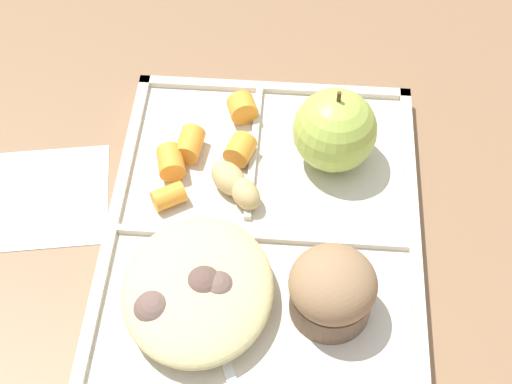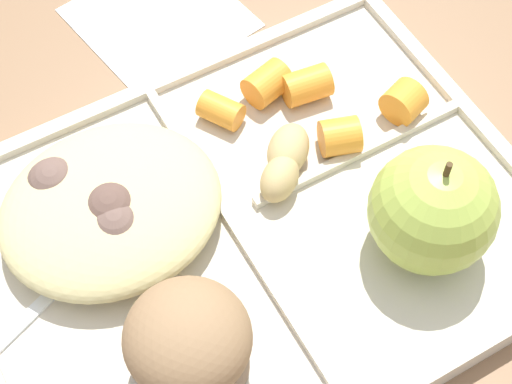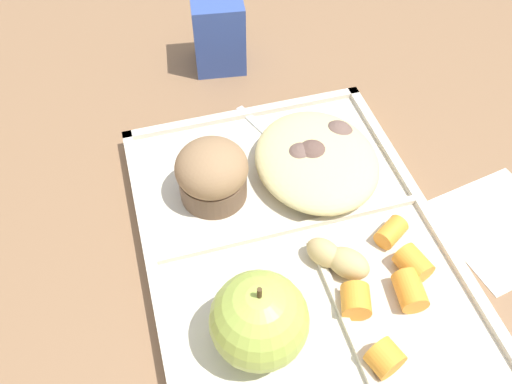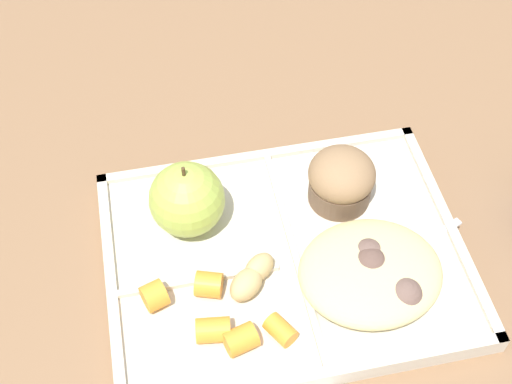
# 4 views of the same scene
# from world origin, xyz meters

# --- Properties ---
(ground) EXTENTS (6.00, 6.00, 0.00)m
(ground) POSITION_xyz_m (0.00, 0.00, 0.00)
(ground) COLOR #846042
(lunch_tray) EXTENTS (0.35, 0.27, 0.02)m
(lunch_tray) POSITION_xyz_m (-0.00, -0.00, 0.01)
(lunch_tray) COLOR beige
(lunch_tray) RESTS_ON ground
(green_apple) EXTENTS (0.08, 0.08, 0.08)m
(green_apple) POSITION_xyz_m (-0.09, 0.06, 0.05)
(green_apple) COLOR #A8C14C
(green_apple) RESTS_ON lunch_tray
(bran_muffin) EXTENTS (0.07, 0.07, 0.06)m
(bran_muffin) POSITION_xyz_m (0.07, 0.06, 0.05)
(bran_muffin) COLOR brown
(bran_muffin) RESTS_ON lunch_tray
(carrot_slice_back) EXTENTS (0.03, 0.03, 0.02)m
(carrot_slice_back) POSITION_xyz_m (-0.06, -0.09, 0.03)
(carrot_slice_back) COLOR orange
(carrot_slice_back) RESTS_ON lunch_tray
(carrot_slice_near_corner) EXTENTS (0.03, 0.03, 0.02)m
(carrot_slice_near_corner) POSITION_xyz_m (-0.08, -0.03, 0.03)
(carrot_slice_near_corner) COLOR orange
(carrot_slice_near_corner) RESTS_ON lunch_tray
(carrot_slice_edge) EXTENTS (0.03, 0.03, 0.03)m
(carrot_slice_edge) POSITION_xyz_m (-0.13, -0.03, 0.03)
(carrot_slice_edge) COLOR orange
(carrot_slice_edge) RESTS_ON lunch_tray
(carrot_slice_diagonal) EXTENTS (0.03, 0.03, 0.02)m
(carrot_slice_diagonal) POSITION_xyz_m (-0.08, -0.07, 0.03)
(carrot_slice_diagonal) COLOR orange
(carrot_slice_diagonal) RESTS_ON lunch_tray
(carrot_slice_small) EXTENTS (0.03, 0.03, 0.02)m
(carrot_slice_small) POSITION_xyz_m (-0.02, -0.08, 0.03)
(carrot_slice_small) COLOR orange
(carrot_slice_small) RESTS_ON lunch_tray
(potato_chunk_large) EXTENTS (0.04, 0.04, 0.03)m
(potato_chunk_large) POSITION_xyz_m (-0.03, -0.02, 0.03)
(potato_chunk_large) COLOR tan
(potato_chunk_large) RESTS_ON lunch_tray
(potato_chunk_corner) EXTENTS (0.05, 0.04, 0.03)m
(potato_chunk_corner) POSITION_xyz_m (-0.05, -0.03, 0.03)
(potato_chunk_corner) COLOR tan
(potato_chunk_corner) RESTS_ON lunch_tray
(egg_noodle_pile) EXTENTS (0.14, 0.12, 0.03)m
(egg_noodle_pile) POSITION_xyz_m (0.07, -0.05, 0.03)
(egg_noodle_pile) COLOR #D6C684
(egg_noodle_pile) RESTS_ON lunch_tray
(meatball_front) EXTENTS (0.04, 0.04, 0.04)m
(meatball_front) POSITION_xyz_m (0.07, -0.04, 0.04)
(meatball_front) COLOR brown
(meatball_front) RESTS_ON lunch_tray
(meatball_center) EXTENTS (0.04, 0.04, 0.04)m
(meatball_center) POSITION_xyz_m (0.09, -0.08, 0.03)
(meatball_center) COLOR brown
(meatball_center) RESTS_ON lunch_tray
(meatball_back) EXTENTS (0.04, 0.04, 0.04)m
(meatball_back) POSITION_xyz_m (0.07, -0.03, 0.03)
(meatball_back) COLOR brown
(meatball_back) RESTS_ON lunch_tray
(plastic_fork) EXTENTS (0.14, 0.06, 0.00)m
(plastic_fork) POSITION_xyz_m (0.10, -0.03, 0.02)
(plastic_fork) COLOR white
(plastic_fork) RESTS_ON lunch_tray
(milk_carton) EXTENTS (0.07, 0.07, 0.09)m
(milk_carton) POSITION_xyz_m (0.29, -0.00, 0.04)
(milk_carton) COLOR #334C99
(milk_carton) RESTS_ON ground
(paper_napkin) EXTENTS (0.13, 0.13, 0.00)m
(paper_napkin) POSITION_xyz_m (-0.03, -0.20, 0.00)
(paper_napkin) COLOR white
(paper_napkin) RESTS_ON ground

